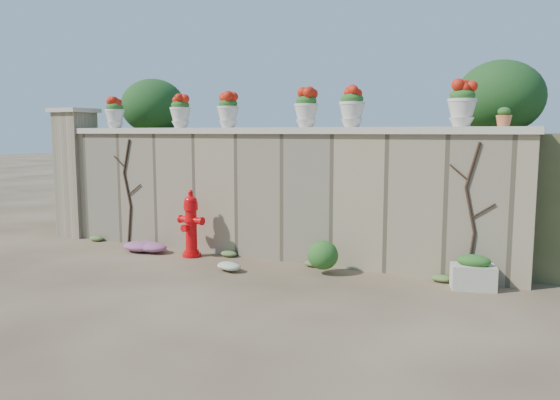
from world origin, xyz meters
The scene contains 21 objects.
ground centered at (0.00, 0.00, 0.00)m, with size 80.00×80.00×0.00m, color #493724.
stone_wall centered at (0.00, 1.80, 1.00)m, with size 8.00×0.40×2.00m, color gray.
wall_cap centered at (0.00, 1.80, 2.05)m, with size 8.10×0.52×0.10m, color beige.
gate_pillar centered at (-4.15, 1.80, 1.26)m, with size 0.72×0.72×2.48m.
raised_fill centered at (0.00, 5.00, 1.00)m, with size 9.00×6.00×2.00m, color #384C23.
back_shrub_left centered at (-3.20, 3.00, 2.55)m, with size 1.30×1.30×1.10m, color #143814.
back_shrub_right centered at (3.40, 3.00, 2.55)m, with size 1.30×1.30×1.10m, color #143814.
vine_left centered at (-2.67, 1.58, 0.99)m, with size 0.60×0.04×1.91m.
vine_right centered at (3.23, 1.58, 0.99)m, with size 0.60×0.04×1.91m.
fire_hydrant centered at (-1.06, 1.25, 0.55)m, with size 0.47×0.33×1.09m.
planter_box centered at (3.32, 1.33, 0.21)m, with size 0.62×0.46×0.46m.
green_shrub centered at (1.19, 1.24, 0.31)m, with size 0.66×0.59×0.63m, color #1E5119.
magenta_clump centered at (-1.96, 1.18, 0.11)m, with size 0.81×0.54×0.22m, color #CE29BC.
white_flowers centered at (0.04, 0.71, 0.09)m, with size 0.48×0.39×0.17m, color white.
urn_pot_0 centered at (-3.12, 1.80, 2.37)m, with size 0.35×0.35×0.55m.
urn_pot_1 centered at (-1.63, 1.80, 2.38)m, with size 0.36×0.36×0.56m.
urn_pot_2 centered at (-0.67, 1.80, 2.38)m, with size 0.36×0.36×0.56m.
urn_pot_3 centered at (0.74, 1.80, 2.39)m, with size 0.37×0.37×0.58m.
urn_pot_4 centered at (1.47, 1.80, 2.39)m, with size 0.38×0.38×0.60m.
urn_pot_5 centered at (3.03, 1.80, 2.40)m, with size 0.38×0.38×0.60m.
terracotta_pot centered at (3.56, 1.80, 2.21)m, with size 0.20×0.20×0.24m.
Camera 1 is at (4.14, -5.95, 2.03)m, focal length 35.00 mm.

